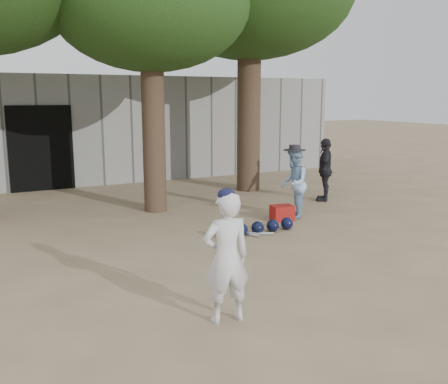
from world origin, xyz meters
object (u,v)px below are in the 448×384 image
red_bag (282,213)px  boy_player (226,258)px  spectator_blue (294,184)px  spectator_dark (325,170)px

red_bag → boy_player: bearing=-131.5°
boy_player → spectator_blue: size_ratio=1.02×
spectator_dark → boy_player: bearing=-4.7°
boy_player → red_bag: bearing=-125.2°
spectator_blue → spectator_dark: (1.64, 1.06, 0.03)m
boy_player → spectator_dark: size_ratio=0.98×
spectator_blue → spectator_dark: size_ratio=0.96×
boy_player → spectator_blue: boy_player is taller
spectator_blue → red_bag: (-0.32, -0.09, -0.55)m
boy_player → red_bag: size_ratio=3.43×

